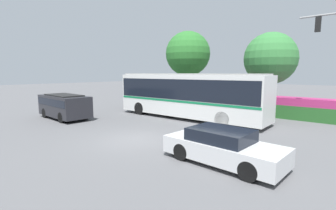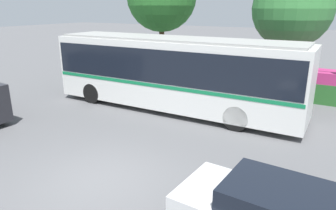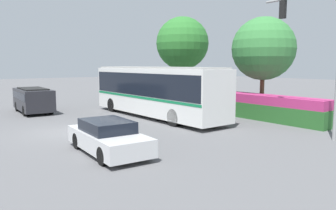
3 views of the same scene
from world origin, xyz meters
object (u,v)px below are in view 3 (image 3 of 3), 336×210
at_px(suv_left_lane, 33,98).
at_px(street_tree_left, 182,43).
at_px(traffic_light_pole, 321,42).
at_px(sedan_foreground, 108,137).
at_px(street_tree_centre, 263,49).
at_px(city_bus, 155,89).

distance_m(suv_left_lane, street_tree_left, 12.70).
distance_m(suv_left_lane, traffic_light_pole, 19.14).
bearing_deg(street_tree_left, sedan_foreground, -50.09).
distance_m(traffic_light_pole, street_tree_left, 14.08).
bearing_deg(sedan_foreground, street_tree_centre, 103.94).
bearing_deg(traffic_light_pole, street_tree_left, -12.09).
bearing_deg(sedan_foreground, street_tree_left, 133.29).
bearing_deg(traffic_light_pole, street_tree_centre, -31.09).
bearing_deg(city_bus, sedan_foreground, 133.04).
xyz_separation_m(suv_left_lane, street_tree_centre, (10.82, 12.21, 3.50)).
distance_m(city_bus, street_tree_left, 7.72).
bearing_deg(traffic_light_pole, city_bus, 15.58).
height_order(street_tree_left, street_tree_centre, street_tree_left).
relative_size(city_bus, sedan_foreground, 2.59).
height_order(city_bus, sedan_foreground, city_bus).
relative_size(suv_left_lane, street_tree_left, 0.64).
bearing_deg(street_tree_centre, city_bus, -121.56).
bearing_deg(street_tree_centre, suv_left_lane, -131.54).
relative_size(sedan_foreground, traffic_light_pole, 0.65).
bearing_deg(city_bus, street_tree_centre, -121.92).
height_order(sedan_foreground, street_tree_centre, street_tree_centre).
height_order(sedan_foreground, traffic_light_pole, traffic_light_pole).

